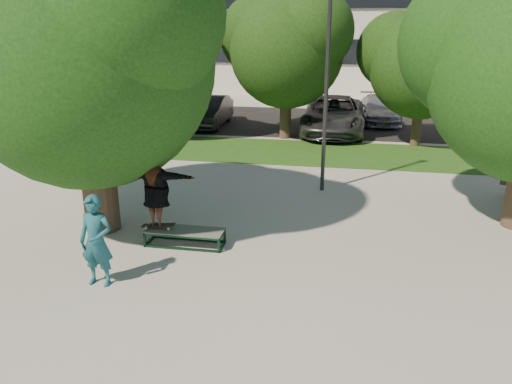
% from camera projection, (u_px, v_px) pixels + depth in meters
% --- Properties ---
extents(ground, '(120.00, 120.00, 0.00)m').
position_uv_depth(ground, '(263.00, 260.00, 10.82)').
color(ground, gray).
rests_on(ground, ground).
extents(grass_strip, '(30.00, 4.00, 0.02)m').
position_uv_depth(grass_strip, '(328.00, 153.00, 19.50)').
color(grass_strip, '#1B3E11').
rests_on(grass_strip, ground).
extents(asphalt_strip, '(40.00, 8.00, 0.01)m').
position_uv_depth(asphalt_strip, '(314.00, 122.00, 25.72)').
color(asphalt_strip, black).
rests_on(asphalt_strip, ground).
extents(tree_left, '(6.96, 5.95, 7.12)m').
position_uv_depth(tree_left, '(83.00, 44.00, 11.13)').
color(tree_left, '#38281E').
rests_on(tree_left, ground).
extents(bg_tree_left, '(5.28, 4.51, 5.77)m').
position_uv_depth(bg_tree_left, '(153.00, 51.00, 21.02)').
color(bg_tree_left, '#38281E').
rests_on(bg_tree_left, ground).
extents(bg_tree_mid, '(5.76, 4.92, 6.24)m').
position_uv_depth(bg_tree_mid, '(285.00, 44.00, 20.95)').
color(bg_tree_mid, '#38281E').
rests_on(bg_tree_mid, ground).
extents(bg_tree_right, '(5.04, 4.31, 5.43)m').
position_uv_depth(bg_tree_right, '(422.00, 59.00, 19.72)').
color(bg_tree_right, '#38281E').
rests_on(bg_tree_right, ground).
extents(lamppost, '(0.25, 0.15, 6.11)m').
position_uv_depth(lamppost, '(326.00, 86.00, 14.29)').
color(lamppost, '#2D2D30').
rests_on(lamppost, ground).
extents(grind_box, '(1.80, 0.60, 0.38)m').
position_uv_depth(grind_box, '(185.00, 237.00, 11.49)').
color(grind_box, black).
rests_on(grind_box, ground).
extents(skater_rig, '(1.93, 0.59, 1.64)m').
position_uv_depth(skater_rig, '(156.00, 193.00, 11.25)').
color(skater_rig, white).
rests_on(skater_rig, grind_box).
extents(bystander, '(0.68, 0.46, 1.83)m').
position_uv_depth(bystander, '(96.00, 241.00, 9.55)').
color(bystander, '#195360').
rests_on(bystander, ground).
extents(car_silver_a, '(1.70, 4.21, 1.43)m').
position_uv_depth(car_silver_a, '(129.00, 111.00, 24.66)').
color(car_silver_a, silver).
rests_on(car_silver_a, asphalt_strip).
extents(car_dark, '(1.56, 4.39, 1.44)m').
position_uv_depth(car_dark, '(209.00, 111.00, 24.40)').
color(car_dark, black).
rests_on(car_dark, asphalt_strip).
extents(car_grey, '(2.76, 5.93, 1.64)m').
position_uv_depth(car_grey, '(333.00, 115.00, 22.95)').
color(car_grey, '#535358').
rests_on(car_grey, asphalt_strip).
extents(car_silver_b, '(2.15, 4.66, 1.32)m').
position_uv_depth(car_silver_b, '(379.00, 109.00, 25.42)').
color(car_silver_b, '#A1A1A6').
rests_on(car_silver_b, asphalt_strip).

